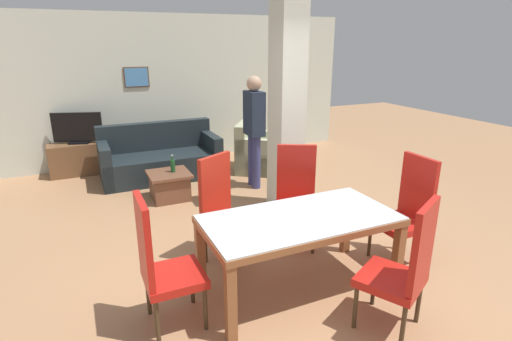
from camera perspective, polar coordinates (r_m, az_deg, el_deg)
The scene contains 17 objects.
ground_plane at distance 3.96m, azimuth 5.97°, elevation -16.23°, with size 18.00×18.00×0.00m, color #AB7B54.
back_wall at distance 7.83m, azimuth -12.01°, elevation 11.27°, with size 7.20×0.09×2.70m.
divider_pillar at distance 5.24m, azimuth 4.40°, elevation 8.42°, with size 0.35×0.40×2.70m.
dining_table at distance 3.66m, azimuth 6.27°, elevation -8.63°, with size 1.74×0.88×0.73m.
dining_chair_far_right at distance 4.52m, azimuth 5.71°, elevation -3.38°, with size 0.62×0.62×1.12m.
dining_chair_head_right at distance 4.41m, azimuth 20.82°, elevation -5.09°, with size 0.46×0.46×1.12m.
dining_chair_far_left at distance 4.15m, azimuth -4.66°, elevation -5.34°, with size 0.62×0.62×1.12m.
dining_chair_near_right at distance 3.34m, azimuth 20.47°, elevation -12.72°, with size 0.62×0.62×1.12m.
dining_chair_head_left at distance 3.27m, azimuth -13.43°, elevation -12.64°, with size 0.46×0.46×1.12m.
sofa at distance 6.95m, azimuth -13.51°, elevation 1.49°, with size 1.93×0.90×0.89m.
armchair at distance 7.11m, azimuth 0.60°, elevation 2.34°, with size 1.17×1.16×0.86m.
coffee_table at distance 5.98m, azimuth -12.23°, elevation -2.08°, with size 0.59×0.58×0.40m.
bottle at distance 5.92m, azimuth -11.82°, elevation 0.71°, with size 0.07×0.07×0.26m.
tv_stand at distance 7.57m, azimuth -23.63°, elevation 1.58°, with size 1.04×0.40×0.55m.
tv_screen at distance 7.45m, azimuth -24.14°, elevation 5.50°, with size 0.79×0.29×0.53m.
floor_lamp at distance 8.15m, azimuth 4.71°, elevation 13.02°, with size 0.38×0.38×1.78m.
standing_person at distance 6.14m, azimuth -0.26°, elevation 6.61°, with size 0.23×0.39×1.73m.
Camera 1 is at (-1.71, -2.79, 2.22)m, focal length 28.00 mm.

